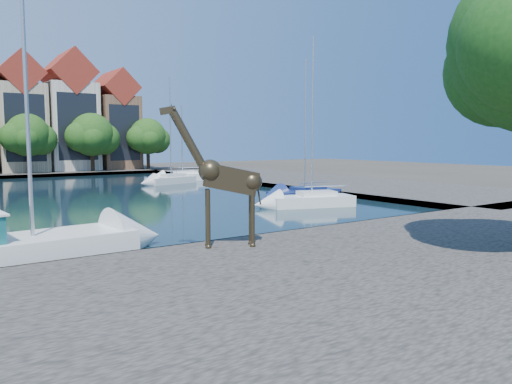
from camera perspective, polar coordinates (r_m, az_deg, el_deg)
ground at (r=20.98m, az=-3.95°, el=-6.68°), size 160.00×160.00×0.00m
water_basin at (r=43.12m, az=-20.61°, el=-0.54°), size 38.00×50.00×0.08m
near_quay at (r=15.52m, az=9.70°, el=-10.29°), size 50.00×14.00×0.50m
far_quay at (r=74.44m, az=-26.76°, el=1.89°), size 60.00×16.00×0.50m
right_quay at (r=54.85m, az=5.56°, el=1.31°), size 14.00×52.00×0.50m
townhouse_east_inner at (r=74.68m, az=-25.50°, el=7.71°), size 5.94×9.18×15.79m
townhouse_east_mid at (r=76.06m, az=-20.63°, el=8.14°), size 6.43×9.18×16.65m
townhouse_east_end at (r=77.90m, az=-15.93°, el=7.49°), size 5.44×9.18×14.43m
far_tree_mid_east at (r=69.23m, az=-24.56°, el=5.79°), size 7.02×5.40×7.52m
far_tree_east at (r=71.12m, az=-18.18°, el=6.09°), size 7.54×5.80×7.84m
far_tree_far_east at (r=73.84m, az=-12.20°, el=6.10°), size 6.76×5.20×7.36m
giraffe_statue at (r=18.99m, az=-3.75°, el=1.55°), size 3.52×1.98×5.34m
sailboat_right_a at (r=34.30m, az=6.38°, el=-0.67°), size 6.08×3.63×11.39m
sailboat_right_b at (r=39.45m, az=5.59°, el=0.03°), size 6.29×2.58×10.77m
sailboat_right_c at (r=53.41m, az=-9.67°, el=1.57°), size 5.71×3.16×11.10m
sailboat_right_d at (r=57.29m, az=-8.40°, el=1.89°), size 5.79×2.37×8.41m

